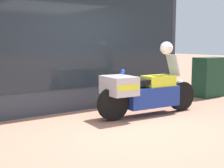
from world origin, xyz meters
The scene contains 6 objects.
ground_plane centered at (0.00, 0.00, 0.00)m, with size 60.00×60.00×0.00m, color #9E6B56.
shop_building centered at (-0.46, 2.00, 1.62)m, with size 6.33×0.55×3.22m.
window_display centered at (0.44, 2.03, 0.45)m, with size 4.85×0.30×1.86m.
paramedic_motorcycle centered at (0.89, 0.54, 0.53)m, with size 2.54×0.76×1.31m.
utility_cabinet centered at (4.12, 1.31, 0.58)m, with size 0.94×0.53×1.15m, color #193D28.
white_helmet centered at (1.52, 0.49, 1.46)m, with size 0.28×0.28×0.28m, color white.
Camera 1 is at (-3.44, -4.48, 1.58)m, focal length 50.00 mm.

